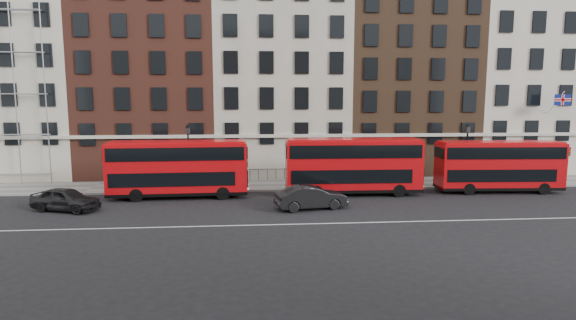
{
  "coord_description": "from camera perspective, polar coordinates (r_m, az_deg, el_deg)",
  "views": [
    {
      "loc": [
        -3.09,
        -28.33,
        7.48
      ],
      "look_at": [
        -0.31,
        5.0,
        3.0
      ],
      "focal_mm": 28.0,
      "sensor_mm": 36.0,
      "label": 1
    }
  ],
  "objects": [
    {
      "name": "lamp_post_right",
      "position": [
        41.76,
        21.74,
        1.03
      ],
      "size": [
        0.44,
        0.44,
        5.33
      ],
      "color": "black",
      "rests_on": "pavement"
    },
    {
      "name": "bus_d",
      "position": [
        40.25,
        25.17,
        -0.58
      ],
      "size": [
        10.05,
        2.91,
        4.18
      ],
      "rotation": [
        0.0,
        0.0,
        -0.05
      ],
      "color": "red",
      "rests_on": "ground"
    },
    {
      "name": "lamp_post_left",
      "position": [
        38.15,
        -12.52,
        0.82
      ],
      "size": [
        0.44,
        0.44,
        5.33
      ],
      "color": "black",
      "rests_on": "pavement"
    },
    {
      "name": "car_front",
      "position": [
        31.13,
        2.96,
        -4.74
      ],
      "size": [
        5.2,
        2.68,
        1.63
      ],
      "primitive_type": "imported",
      "rotation": [
        0.0,
        0.0,
        1.77
      ],
      "color": "black",
      "rests_on": "ground"
    },
    {
      "name": "iron_railings",
      "position": [
        41.71,
        -0.45,
        -1.79
      ],
      "size": [
        6.6,
        0.06,
        1.0
      ],
      "primitive_type": null,
      "color": "black",
      "rests_on": "pavement"
    },
    {
      "name": "bus_b",
      "position": [
        35.33,
        -13.8,
        -0.93
      ],
      "size": [
        10.55,
        2.85,
        4.4
      ],
      "rotation": [
        0.0,
        0.0,
        0.03
      ],
      "color": "red",
      "rests_on": "ground"
    },
    {
      "name": "building_terrace",
      "position": [
        46.38,
        -1.34,
        11.04
      ],
      "size": [
        64.0,
        11.95,
        22.0
      ],
      "color": "beige",
      "rests_on": "ground"
    },
    {
      "name": "traffic_light",
      "position": [
        46.01,
        31.94,
        0.19
      ],
      "size": [
        0.25,
        0.45,
        3.27
      ],
      "color": "black",
      "rests_on": "pavement"
    },
    {
      "name": "car_rear",
      "position": [
        34.12,
        -26.4,
        -4.47
      ],
      "size": [
        5.06,
        3.32,
        1.6
      ],
      "primitive_type": "imported",
      "rotation": [
        0.0,
        0.0,
        1.24
      ],
      "color": "black",
      "rests_on": "ground"
    },
    {
      "name": "kerb",
      "position": [
        37.21,
        0.09,
        -3.84
      ],
      "size": [
        80.0,
        0.3,
        0.16
      ],
      "primitive_type": "cube",
      "color": "gray",
      "rests_on": "ground"
    },
    {
      "name": "road_centre_line",
      "position": [
        27.55,
        1.87,
        -8.12
      ],
      "size": [
        70.0,
        0.12,
        0.01
      ],
      "primitive_type": "cube",
      "color": "white",
      "rests_on": "ground"
    },
    {
      "name": "pavement",
      "position": [
        39.65,
        -0.21,
        -3.13
      ],
      "size": [
        80.0,
        5.0,
        0.15
      ],
      "primitive_type": "cube",
      "color": "slate",
      "rests_on": "ground"
    },
    {
      "name": "bus_c",
      "position": [
        35.78,
        8.19,
        -0.61
      ],
      "size": [
        10.7,
        2.82,
        4.47
      ],
      "rotation": [
        0.0,
        0.0,
        -0.02
      ],
      "color": "red",
      "rests_on": "ground"
    },
    {
      "name": "ground",
      "position": [
        29.47,
        1.42,
        -7.08
      ],
      "size": [
        120.0,
        120.0,
        0.0
      ],
      "primitive_type": "plane",
      "color": "black",
      "rests_on": "ground"
    }
  ]
}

